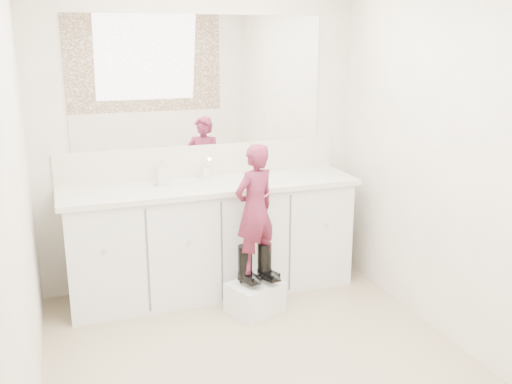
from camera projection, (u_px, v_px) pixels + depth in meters
name	position (u px, v px, depth m)	size (l,w,h in m)	color
floor	(266.00, 370.00, 3.50)	(3.00, 3.00, 0.00)	#987D63
wall_back	(201.00, 137.00, 4.55)	(2.60, 2.60, 0.00)	beige
wall_front	(431.00, 289.00, 1.82)	(2.60, 2.60, 0.00)	beige
wall_left	(16.00, 202.00, 2.76)	(3.00, 3.00, 0.00)	beige
wall_right	(459.00, 164.00, 3.60)	(3.00, 3.00, 0.00)	beige
vanity_cabinet	(212.00, 240.00, 4.50)	(2.20, 0.55, 0.85)	silver
countertop	(211.00, 186.00, 4.37)	(2.28, 0.58, 0.04)	beige
backsplash	(202.00, 160.00, 4.58)	(2.28, 0.03, 0.25)	beige
mirror	(200.00, 82.00, 4.42)	(2.00, 0.02, 1.00)	white
dot_panel	(441.00, 149.00, 1.71)	(2.00, 0.01, 1.20)	#472819
faucet	(206.00, 172.00, 4.50)	(0.08, 0.08, 0.10)	silver
cup	(258.00, 171.00, 4.55)	(0.11, 0.11, 0.10)	beige
soap_bottle	(162.00, 172.00, 4.30)	(0.09, 0.09, 0.20)	beige
step_stool	(255.00, 297.00, 4.21)	(0.36, 0.30, 0.23)	silver
boot_left	(245.00, 265.00, 4.12)	(0.11, 0.20, 0.30)	black
boot_right	(265.00, 263.00, 4.17)	(0.11, 0.20, 0.30)	black
toddler	(255.00, 209.00, 4.03)	(0.34, 0.22, 0.94)	#982E56
toothbrush	(264.00, 197.00, 4.03)	(0.01, 0.01, 0.14)	#E3588B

